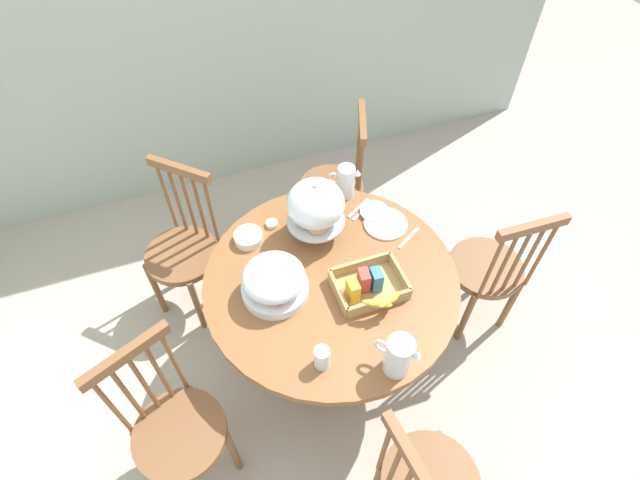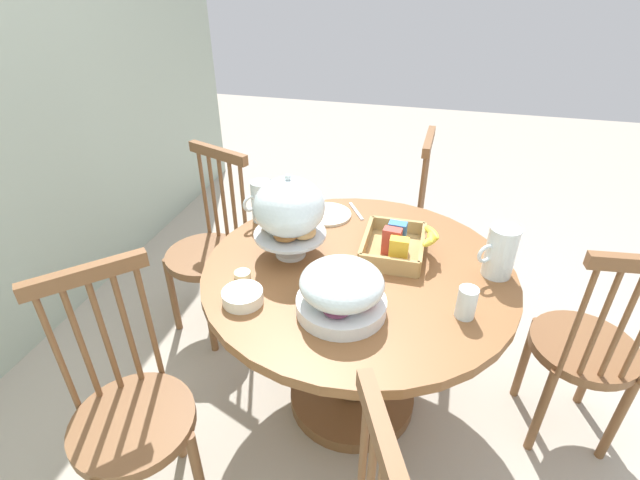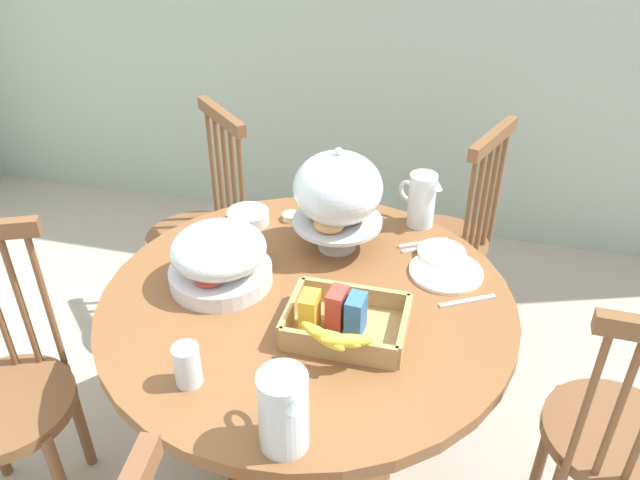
# 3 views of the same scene
# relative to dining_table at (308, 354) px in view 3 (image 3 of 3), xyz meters

# --- Properties ---
(dining_table) EXTENTS (1.18, 1.18, 0.74)m
(dining_table) POSITION_rel_dining_table_xyz_m (0.00, 0.00, 0.00)
(dining_table) COLOR brown
(dining_table) RESTS_ON ground_plane
(windsor_chair_near_window) EXTENTS (0.44, 0.44, 0.97)m
(windsor_chair_near_window) POSITION_rel_dining_table_xyz_m (-0.83, -0.33, -0.07)
(windsor_chair_near_window) COLOR brown
(windsor_chair_near_window) RESTS_ON ground_plane
(windsor_chair_facing_door) EXTENTS (0.40, 0.40, 0.97)m
(windsor_chair_facing_door) POSITION_rel_dining_table_xyz_m (0.89, -0.05, -0.07)
(windsor_chair_facing_door) COLOR brown
(windsor_chair_facing_door) RESTS_ON ground_plane
(windsor_chair_far_side) EXTENTS (0.43, 0.43, 0.97)m
(windsor_chair_far_side) POSITION_rel_dining_table_xyz_m (0.34, 0.82, -0.07)
(windsor_chair_far_side) COLOR brown
(windsor_chair_far_side) RESTS_ON ground_plane
(windsor_chair_host_seat) EXTENTS (0.47, 0.47, 0.97)m
(windsor_chair_host_seat) POSITION_rel_dining_table_xyz_m (-0.63, 0.63, -0.07)
(windsor_chair_host_seat) COLOR brown
(windsor_chair_host_seat) RESTS_ON ground_plane
(pastry_stand_with_dome) EXTENTS (0.28, 0.28, 0.34)m
(pastry_stand_with_dome) POSITION_rel_dining_table_xyz_m (0.02, 0.28, 0.41)
(pastry_stand_with_dome) COLOR silver
(pastry_stand_with_dome) RESTS_ON dining_table
(fruit_platter_covered) EXTENTS (0.30, 0.30, 0.18)m
(fruit_platter_covered) POSITION_rel_dining_table_xyz_m (-0.26, 0.01, 0.30)
(fruit_platter_covered) COLOR silver
(fruit_platter_covered) RESTS_ON dining_table
(orange_juice_pitcher) EXTENTS (0.14, 0.16, 0.20)m
(orange_juice_pitcher) POSITION_rel_dining_table_xyz_m (0.09, -0.50, 0.31)
(orange_juice_pitcher) COLOR silver
(orange_juice_pitcher) RESTS_ON dining_table
(milk_pitcher) EXTENTS (0.16, 0.12, 0.18)m
(milk_pitcher) POSITION_rel_dining_table_xyz_m (0.26, 0.48, 0.30)
(milk_pitcher) COLOR silver
(milk_pitcher) RESTS_ON dining_table
(cereal_basket) EXTENTS (0.32, 0.30, 0.12)m
(cereal_basket) POSITION_rel_dining_table_xyz_m (0.13, -0.13, 0.26)
(cereal_basket) COLOR tan
(cereal_basket) RESTS_ON dining_table
(china_plate_large) EXTENTS (0.22, 0.22, 0.01)m
(china_plate_large) POSITION_rel_dining_table_xyz_m (0.37, 0.21, 0.22)
(china_plate_large) COLOR white
(china_plate_large) RESTS_ON dining_table
(china_plate_small) EXTENTS (0.15, 0.15, 0.01)m
(china_plate_small) POSITION_rel_dining_table_xyz_m (0.35, 0.30, 0.23)
(china_plate_small) COLOR white
(china_plate_small) RESTS_ON china_plate_large
(cereal_bowl) EXTENTS (0.14, 0.14, 0.04)m
(cereal_bowl) POSITION_rel_dining_table_xyz_m (-0.30, 0.34, 0.24)
(cereal_bowl) COLOR white
(cereal_bowl) RESTS_ON dining_table
(drinking_glass) EXTENTS (0.06, 0.06, 0.11)m
(drinking_glass) POSITION_rel_dining_table_xyz_m (-0.19, -0.39, 0.27)
(drinking_glass) COLOR silver
(drinking_glass) RESTS_ON dining_table
(butter_dish) EXTENTS (0.06, 0.06, 0.02)m
(butter_dish) POSITION_rel_dining_table_xyz_m (-0.16, 0.40, 0.23)
(butter_dish) COLOR beige
(butter_dish) RESTS_ON dining_table
(table_knife) EXTENTS (0.15, 0.10, 0.01)m
(table_knife) POSITION_rel_dining_table_xyz_m (0.30, 0.33, 0.22)
(table_knife) COLOR silver
(table_knife) RESTS_ON dining_table
(dinner_fork) EXTENTS (0.15, 0.10, 0.01)m
(dinner_fork) POSITION_rel_dining_table_xyz_m (0.29, 0.36, 0.22)
(dinner_fork) COLOR silver
(dinner_fork) RESTS_ON dining_table
(soup_spoon) EXTENTS (0.15, 0.10, 0.01)m
(soup_spoon) POSITION_rel_dining_table_xyz_m (0.44, 0.09, 0.22)
(soup_spoon) COLOR silver
(soup_spoon) RESTS_ON dining_table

